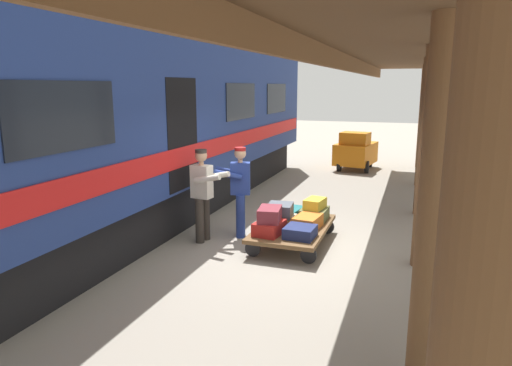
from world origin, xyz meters
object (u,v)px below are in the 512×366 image
object	(u,v)px
suitcase_navy_fabric	(300,232)
suitcase_olive_duffel	(314,214)
suitcase_teal_softside	(287,212)
suitcase_cream_canvas	(279,220)
suitcase_slate_roller	(280,210)
suitcase_orange_carryall	(308,222)
baggage_tug	(356,151)
porter_by_door	(203,192)
luggage_cart	(293,229)
suitcase_burgundy_valise	(270,214)
suitcase_yellow_case	(315,204)
suitcase_red_plastic	(269,228)
train_car	(113,126)
porter_in_overalls	(239,189)

from	to	relation	value
suitcase_navy_fabric	suitcase_olive_duffel	xyz separation A→B (m)	(0.00, -1.12, 0.01)
suitcase_teal_softside	suitcase_cream_canvas	distance (m)	0.56
suitcase_navy_fabric	suitcase_slate_roller	size ratio (longest dim) A/B	1.05
suitcase_orange_carryall	baggage_tug	size ratio (longest dim) A/B	0.32
porter_by_door	luggage_cart	bearing A→B (deg)	-166.74
suitcase_burgundy_valise	porter_by_door	world-z (taller)	porter_by_door
suitcase_slate_roller	porter_by_door	world-z (taller)	porter_by_door
suitcase_navy_fabric	suitcase_yellow_case	bearing A→B (deg)	-90.32
luggage_cart	suitcase_red_plastic	size ratio (longest dim) A/B	3.55
suitcase_orange_carryall	suitcase_teal_softside	world-z (taller)	suitcase_orange_carryall
suitcase_yellow_case	suitcase_slate_roller	xyz separation A→B (m)	(0.51, 0.58, -0.02)
train_car	suitcase_yellow_case	world-z (taller)	train_car
suitcase_orange_carryall	suitcase_navy_fabric	size ratio (longest dim) A/B	1.22
train_car	suitcase_burgundy_valise	xyz separation A→B (m)	(-3.22, 0.22, -1.39)
luggage_cart	baggage_tug	xyz separation A→B (m)	(-0.08, -8.04, 0.34)
suitcase_teal_softside	porter_by_door	distance (m)	1.70
suitcase_slate_roller	suitcase_burgundy_valise	bearing A→B (deg)	85.68
suitcase_cream_canvas	suitcase_yellow_case	bearing A→B (deg)	-134.34
suitcase_olive_duffel	suitcase_red_plastic	bearing A→B (deg)	64.31
suitcase_burgundy_valise	porter_in_overalls	xyz separation A→B (m)	(0.81, -0.66, 0.25)
luggage_cart	suitcase_orange_carryall	bearing A→B (deg)	180.00
suitcase_orange_carryall	porter_in_overalls	world-z (taller)	porter_in_overalls
suitcase_teal_softside	luggage_cart	bearing A→B (deg)	115.69
suitcase_burgundy_valise	suitcase_teal_softside	bearing A→B (deg)	-90.25
suitcase_red_plastic	suitcase_cream_canvas	bearing A→B (deg)	-90.00
suitcase_navy_fabric	suitcase_cream_canvas	world-z (taller)	suitcase_navy_fabric
suitcase_orange_carryall	suitcase_red_plastic	world-z (taller)	suitcase_red_plastic
porter_in_overalls	baggage_tug	bearing A→B (deg)	-98.31
suitcase_olive_duffel	suitcase_yellow_case	bearing A→B (deg)	159.98
suitcase_burgundy_valise	baggage_tug	world-z (taller)	baggage_tug
porter_in_overalls	baggage_tug	world-z (taller)	porter_in_overalls
suitcase_teal_softside	suitcase_yellow_case	size ratio (longest dim) A/B	1.34
luggage_cart	baggage_tug	bearing A→B (deg)	-90.55
baggage_tug	porter_in_overalls	bearing A→B (deg)	81.69
suitcase_teal_softside	suitcase_yellow_case	distance (m)	0.59
suitcase_teal_softside	suitcase_yellow_case	world-z (taller)	suitcase_yellow_case
suitcase_orange_carryall	suitcase_red_plastic	xyz separation A→B (m)	(0.54, 0.56, 0.00)
suitcase_navy_fabric	porter_in_overalls	world-z (taller)	porter_in_overalls
suitcase_slate_roller	suitcase_olive_duffel	bearing A→B (deg)	-130.73
porter_by_door	train_car	bearing A→B (deg)	-2.05
suitcase_burgundy_valise	porter_by_door	xyz separation A→B (m)	(1.32, -0.16, 0.25)
suitcase_red_plastic	suitcase_yellow_case	distance (m)	1.25
suitcase_cream_canvas	suitcase_red_plastic	bearing A→B (deg)	90.00
train_car	baggage_tug	size ratio (longest dim) A/B	8.99
porter_by_door	baggage_tug	world-z (taller)	porter_by_door
suitcase_navy_fabric	suitcase_burgundy_valise	distance (m)	0.59
luggage_cart	suitcase_orange_carryall	size ratio (longest dim) A/B	3.39
porter_by_door	suitcase_teal_softside	bearing A→B (deg)	-144.83
suitcase_orange_carryall	suitcase_olive_duffel	size ratio (longest dim) A/B	1.02
train_car	suitcase_yellow_case	xyz separation A→B (m)	(-3.77, -0.86, -1.42)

